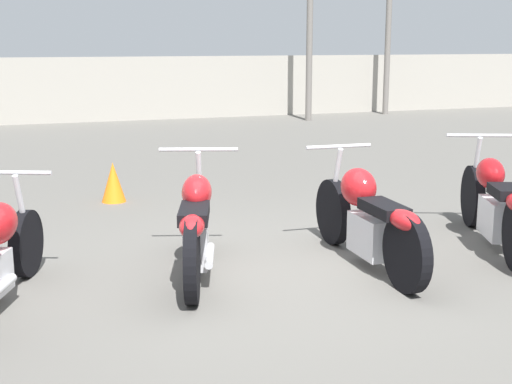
{
  "coord_description": "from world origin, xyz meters",
  "views": [
    {
      "loc": [
        -2.16,
        -5.61,
        2.02
      ],
      "look_at": [
        0.0,
        0.45,
        0.65
      ],
      "focal_mm": 50.0,
      "sensor_mm": 36.0,
      "label": 1
    }
  ],
  "objects": [
    {
      "name": "traffic_cone_near",
      "position": [
        -0.89,
        3.39,
        0.25
      ],
      "size": [
        0.31,
        0.31,
        0.51
      ],
      "color": "orange",
      "rests_on": "ground_plane"
    },
    {
      "name": "fence_back",
      "position": [
        0.0,
        12.83,
        0.81
      ],
      "size": [
        40.0,
        0.04,
        1.63
      ],
      "color": "#9E998E",
      "rests_on": "ground_plane"
    },
    {
      "name": "ground_plane",
      "position": [
        0.0,
        0.0,
        0.0
      ],
      "size": [
        60.0,
        60.0,
        0.0
      ],
      "primitive_type": "plane",
      "color": "#5B5954"
    },
    {
      "name": "motorcycle_slot_3",
      "position": [
        0.89,
        -0.08,
        0.45
      ],
      "size": [
        0.68,
        2.16,
        1.03
      ],
      "rotation": [
        0.0,
        0.0,
        -0.04
      ],
      "color": "black",
      "rests_on": "ground_plane"
    },
    {
      "name": "motorcycle_slot_4",
      "position": [
        2.37,
        0.04,
        0.44
      ],
      "size": [
        1.06,
        2.14,
        1.04
      ],
      "rotation": [
        0.0,
        0.0,
        -0.38
      ],
      "color": "black",
      "rests_on": "ground_plane"
    },
    {
      "name": "motorcycle_slot_2",
      "position": [
        -0.65,
        0.17,
        0.45
      ],
      "size": [
        0.9,
        1.98,
        1.04
      ],
      "rotation": [
        0.0,
        0.0,
        -0.31
      ],
      "color": "black",
      "rests_on": "ground_plane"
    }
  ]
}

